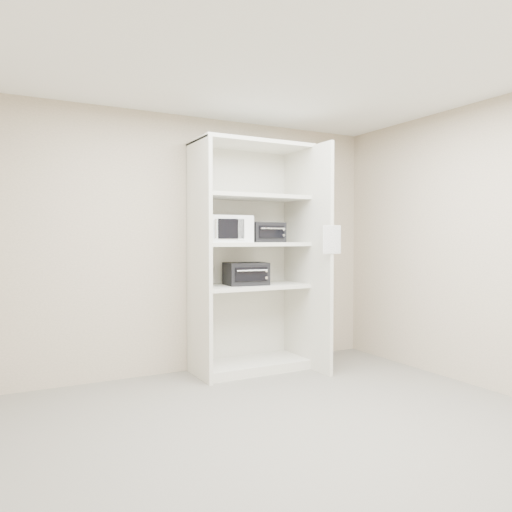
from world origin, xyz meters
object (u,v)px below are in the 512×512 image
shelving_unit (255,265)px  toaster_oven_upper (265,232)px  toaster_oven_lower (246,274)px  microwave (226,229)px

shelving_unit → toaster_oven_upper: (0.12, -0.01, 0.35)m
toaster_oven_lower → shelving_unit: bearing=12.0°
microwave → toaster_oven_upper: 0.44m
toaster_oven_upper → microwave: bearing=175.3°
microwave → toaster_oven_upper: microwave is taller
toaster_oven_upper → toaster_oven_lower: toaster_oven_upper is taller
microwave → toaster_oven_upper: bearing=-3.6°
toaster_oven_upper → toaster_oven_lower: 0.49m
shelving_unit → microwave: bearing=176.0°
microwave → toaster_oven_lower: size_ratio=1.09×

